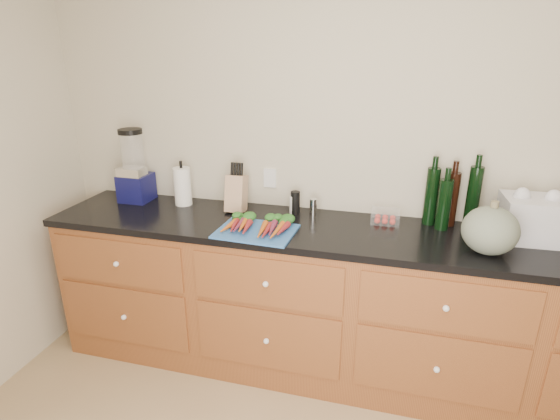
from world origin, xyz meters
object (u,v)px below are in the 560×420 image
(cutting_board, at_px, (256,231))
(carrots, at_px, (258,224))
(squash, at_px, (490,230))
(paper_towel, at_px, (183,186))
(tomato_box, at_px, (385,216))
(knife_block, at_px, (236,193))
(blender_appliance, at_px, (134,170))

(cutting_board, xyz_separation_m, carrots, (0.00, 0.04, 0.03))
(carrots, bearing_deg, squash, 0.20)
(paper_towel, relative_size, tomato_box, 1.52)
(cutting_board, distance_m, carrots, 0.05)
(knife_block, bearing_deg, squash, -10.29)
(blender_appliance, height_order, knife_block, blender_appliance)
(blender_appliance, bearing_deg, cutting_board, -18.86)
(knife_block, bearing_deg, paper_towel, 176.92)
(knife_block, bearing_deg, tomato_box, 1.91)
(paper_towel, bearing_deg, cutting_board, -28.32)
(paper_towel, xyz_separation_m, tomato_box, (1.27, 0.01, -0.08))
(tomato_box, bearing_deg, paper_towel, -179.55)
(squash, xyz_separation_m, knife_block, (-1.40, 0.25, -0.01))
(tomato_box, bearing_deg, blender_appliance, -179.55)
(paper_towel, height_order, tomato_box, paper_towel)
(carrots, bearing_deg, paper_towel, 154.90)
(cutting_board, xyz_separation_m, squash, (1.18, 0.05, 0.11))
(blender_appliance, distance_m, tomato_box, 1.62)
(squash, relative_size, knife_block, 1.18)
(squash, distance_m, paper_towel, 1.79)
(carrots, xyz_separation_m, squash, (1.18, 0.00, 0.09))
(carrots, distance_m, squash, 1.18)
(carrots, xyz_separation_m, tomato_box, (0.68, 0.29, 0.00))
(carrots, xyz_separation_m, paper_towel, (-0.59, 0.28, 0.09))
(carrots, relative_size, paper_towel, 1.52)
(carrots, height_order, blender_appliance, blender_appliance)
(cutting_board, xyz_separation_m, paper_towel, (-0.59, 0.32, 0.12))
(squash, height_order, tomato_box, squash)
(blender_appliance, distance_m, paper_towel, 0.35)
(cutting_board, height_order, knife_block, knife_block)
(cutting_board, relative_size, blender_appliance, 0.89)
(squash, height_order, paper_towel, paper_towel)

